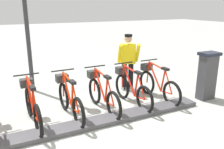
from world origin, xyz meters
name	(u,v)px	position (x,y,z in m)	size (l,w,h in m)	color
ground_plane	(88,126)	(0.00, 0.00, 0.00)	(60.00, 60.00, 0.00)	#A0A5A0
dock_rail_base	(88,124)	(0.00, 0.00, 0.05)	(0.44, 5.63, 0.10)	#47474C
payment_kiosk	(207,75)	(0.05, -3.41, 0.67)	(0.36, 0.52, 1.28)	#38383D
bike_docked_0	(157,84)	(0.62, -2.21, 0.43)	(1.72, 0.54, 1.02)	black
bike_docked_1	(131,88)	(0.62, -1.41, 0.43)	(1.72, 0.54, 1.02)	black
bike_docked_2	(102,93)	(0.62, -0.60, 0.43)	(1.72, 0.54, 1.02)	black
bike_docked_3	(69,99)	(0.62, 0.20, 0.43)	(1.72, 0.54, 1.02)	black
bike_docked_4	(32,105)	(0.62, 1.01, 0.43)	(1.72, 0.54, 1.02)	black
worker_near_rack	(128,60)	(1.61, -1.87, 0.91)	(0.57, 0.69, 1.66)	white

